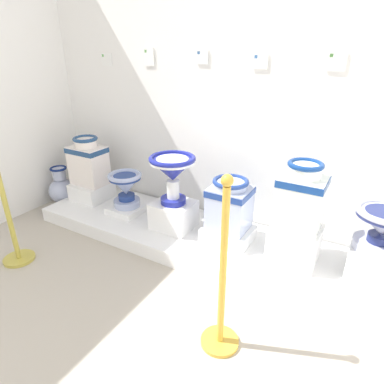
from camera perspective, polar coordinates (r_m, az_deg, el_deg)
The scene contains 22 objects.
wall_back at distance 2.89m, azimuth 6.50°, elevation 19.87°, with size 4.07×0.06×2.85m, color white.
display_platform at distance 2.93m, azimuth 1.56°, elevation -8.24°, with size 3.23×0.81×0.13m, color white.
plinth_block_rightmost at distance 3.66m, azimuth -17.01°, elevation 0.22°, with size 0.35×0.36×0.18m, color white.
antique_toilet_rightmost at distance 3.54m, azimuth -17.66°, elevation 5.22°, with size 0.37×0.26×0.50m.
plinth_block_central_ornate at distance 3.30m, azimuth -11.17°, elevation -2.84°, with size 0.31×0.33×0.07m, color white.
antique_toilet_central_ornate at distance 3.20m, azimuth -11.51°, elevation 1.05°, with size 0.32×0.32×0.34m.
plinth_block_leftmost at distance 2.93m, azimuth -3.21°, elevation -3.99°, with size 0.35×0.32×0.24m, color white.
antique_toilet_leftmost at distance 2.76m, azimuth -3.42°, elevation 3.91°, with size 0.40×0.40×0.43m.
plinth_block_tall_cobalt at distance 2.79m, azimuth 6.30°, elevation -7.22°, with size 0.40×0.32×0.11m, color white.
antique_toilet_tall_cobalt at distance 2.65m, azimuth 6.58°, elevation -1.91°, with size 0.32×0.30×0.43m.
plinth_block_pale_glazed at distance 2.61m, azimuth 17.38°, elevation -8.54°, with size 0.35×0.32×0.28m, color white.
antique_toilet_pale_glazed at distance 2.43m, azimuth 18.50°, elevation -0.70°, with size 0.32×0.28×0.51m.
plinth_block_broad_patterned at distance 2.66m, azimuth 28.95°, elevation -10.76°, with size 0.32×0.38×0.23m, color white.
antique_toilet_broad_patterned at distance 2.51m, azimuth 30.32°, elevation -4.98°, with size 0.37×0.37×0.31m.
info_placard_first at distance 3.61m, azimuth -14.69°, elevation 21.47°, with size 0.14×0.01×0.12m.
info_placard_second at distance 3.26m, azimuth -7.51°, elevation 22.36°, with size 0.11×0.01×0.16m.
info_placard_third at distance 2.96m, azimuth 1.82°, elevation 22.46°, with size 0.11×0.01×0.11m.
info_placard_fourth at distance 2.75m, azimuth 11.84°, elevation 21.40°, with size 0.12×0.01×0.11m.
info_placard_fifth at distance 2.62m, azimuth 23.92°, elevation 20.11°, with size 0.13×0.01×0.13m.
decorative_vase_corner at distance 3.89m, azimuth -21.76°, elevation 0.48°, with size 0.28×0.28×0.44m.
stanchion_post_near_left at distance 3.00m, azimuth -28.92°, elevation -5.66°, with size 0.25×0.25×0.97m.
stanchion_post_near_right at distance 1.91m, azimuth 5.22°, elevation -17.49°, with size 0.23×0.23×1.08m.
Camera 1 is at (3.12, 0.58, 1.62)m, focal length 30.59 mm.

